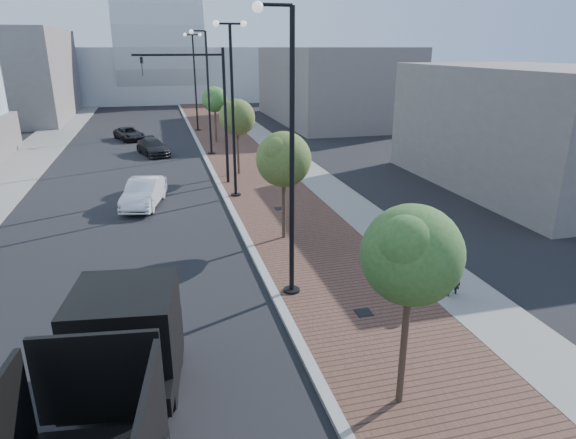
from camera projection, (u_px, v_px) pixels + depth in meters
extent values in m
cube|color=#4C2D23|center=(236.00, 140.00, 45.06)|extent=(7.00, 140.00, 0.12)
cube|color=slate|center=(265.00, 138.00, 45.71)|extent=(2.40, 140.00, 0.13)
cube|color=gray|center=(197.00, 141.00, 44.22)|extent=(0.30, 140.00, 0.14)
cube|color=slate|center=(39.00, 149.00, 41.09)|extent=(4.00, 140.00, 0.12)
cube|color=black|center=(127.00, 337.00, 11.63)|extent=(2.61, 2.69, 2.40)
cube|color=black|center=(140.00, 332.00, 13.29)|extent=(2.26, 0.75, 1.20)
cube|color=black|center=(117.00, 401.00, 10.42)|extent=(2.39, 1.04, 0.46)
cube|color=black|center=(99.00, 378.00, 9.10)|extent=(2.30, 0.42, 1.85)
cylinder|color=black|center=(83.00, 395.00, 11.30)|extent=(0.41, 1.04, 1.02)
cylinder|color=silver|center=(83.00, 395.00, 11.30)|extent=(0.38, 0.59, 0.55)
cylinder|color=black|center=(170.00, 388.00, 11.53)|extent=(0.41, 1.04, 1.02)
cylinder|color=silver|center=(170.00, 388.00, 11.53)|extent=(0.38, 0.59, 0.55)
cylinder|color=black|center=(100.00, 354.00, 12.80)|extent=(0.41, 1.04, 1.02)
cylinder|color=silver|center=(100.00, 354.00, 12.80)|extent=(0.38, 0.59, 0.55)
cylinder|color=black|center=(176.00, 349.00, 13.03)|extent=(0.41, 1.04, 1.02)
cylinder|color=silver|center=(176.00, 349.00, 13.03)|extent=(0.38, 0.59, 0.55)
imported|color=silver|center=(144.00, 193.00, 26.19)|extent=(2.49, 4.64, 1.45)
imported|color=black|center=(129.00, 134.00, 45.10)|extent=(3.17, 4.45, 1.13)
imported|color=black|center=(153.00, 147.00, 38.79)|extent=(2.93, 4.56, 1.23)
imported|color=black|center=(453.00, 271.00, 16.40)|extent=(0.84, 0.68, 1.99)
cylinder|color=black|center=(292.00, 291.00, 16.95)|extent=(0.56, 0.56, 0.20)
cylinder|color=black|center=(292.00, 162.00, 15.47)|extent=(0.16, 0.16, 9.00)
cylinder|color=black|center=(275.00, 5.00, 13.87)|extent=(1.00, 0.10, 0.10)
sphere|color=silver|center=(258.00, 7.00, 13.77)|extent=(0.32, 0.32, 0.32)
cylinder|color=black|center=(236.00, 196.00, 27.91)|extent=(0.56, 0.56, 0.20)
cylinder|color=black|center=(233.00, 114.00, 26.43)|extent=(0.16, 0.16, 9.00)
cylinder|color=black|center=(230.00, 24.00, 24.95)|extent=(1.40, 0.10, 0.10)
sphere|color=silver|center=(216.00, 23.00, 24.78)|extent=(0.32, 0.32, 0.32)
sphere|color=silver|center=(243.00, 24.00, 25.12)|extent=(0.32, 0.32, 0.32)
cylinder|color=black|center=(212.00, 154.00, 38.87)|extent=(0.56, 0.56, 0.20)
cylinder|color=black|center=(209.00, 95.00, 37.39)|extent=(0.16, 0.16, 9.00)
cylinder|color=black|center=(198.00, 31.00, 35.79)|extent=(1.00, 0.10, 0.10)
sphere|color=silver|center=(191.00, 32.00, 35.69)|extent=(0.32, 0.32, 0.32)
cylinder|color=black|center=(198.00, 130.00, 49.83)|extent=(0.56, 0.56, 0.20)
cylinder|color=black|center=(195.00, 84.00, 48.34)|extent=(0.16, 0.16, 9.00)
cylinder|color=black|center=(192.00, 35.00, 46.87)|extent=(1.40, 0.10, 0.10)
sphere|color=silver|center=(185.00, 35.00, 46.70)|extent=(0.32, 0.32, 0.32)
sphere|color=silver|center=(200.00, 35.00, 47.04)|extent=(0.32, 0.32, 0.32)
cylinder|color=black|center=(226.00, 119.00, 29.37)|extent=(0.18, 0.18, 8.00)
cylinder|color=black|center=(178.00, 55.00, 27.58)|extent=(5.00, 0.12, 0.12)
imported|color=black|center=(142.00, 66.00, 27.30)|extent=(0.16, 0.20, 1.00)
cylinder|color=#382619|center=(404.00, 339.00, 11.16)|extent=(0.16, 0.16, 3.59)
sphere|color=#2D571E|center=(412.00, 255.00, 10.48)|extent=(2.19, 2.19, 2.19)
sphere|color=#2D571E|center=(421.00, 259.00, 10.94)|extent=(1.53, 1.53, 1.53)
sphere|color=#2D571E|center=(407.00, 246.00, 10.02)|extent=(1.31, 1.31, 1.31)
cylinder|color=#382619|center=(284.00, 203.00, 21.24)|extent=(0.16, 0.16, 3.35)
sphere|color=#43591E|center=(284.00, 159.00, 20.61)|extent=(2.32, 2.32, 2.32)
sphere|color=#43591E|center=(291.00, 163.00, 21.06)|extent=(1.62, 1.62, 1.62)
sphere|color=#43591E|center=(278.00, 153.00, 20.16)|extent=(1.39, 1.39, 1.39)
cylinder|color=#382619|center=(238.00, 149.00, 32.17)|extent=(0.16, 0.16, 3.53)
sphere|color=#44561D|center=(237.00, 117.00, 31.51)|extent=(2.30, 2.30, 2.30)
sphere|color=#44561D|center=(243.00, 120.00, 31.96)|extent=(1.61, 1.61, 1.61)
sphere|color=#44561D|center=(233.00, 112.00, 31.04)|extent=(1.38, 1.38, 1.38)
cylinder|color=#382619|center=(216.00, 123.00, 43.13)|extent=(0.16, 0.16, 3.54)
sphere|color=#306623|center=(214.00, 99.00, 42.47)|extent=(2.16, 2.16, 2.16)
sphere|color=#306623|center=(219.00, 102.00, 42.92)|extent=(1.51, 1.51, 1.51)
sphere|color=#306623|center=(211.00, 95.00, 42.00)|extent=(1.30, 1.30, 1.30)
cube|color=#ACB3B6|center=(160.00, 72.00, 83.54)|extent=(50.00, 28.00, 8.00)
cube|color=slate|center=(0.00, 75.00, 56.05)|extent=(14.00, 20.00, 10.00)
cube|color=#69615E|center=(331.00, 85.00, 55.91)|extent=(12.00, 22.00, 8.00)
cube|color=#605956|center=(533.00, 128.00, 29.16)|extent=(10.00, 16.00, 7.00)
cube|color=black|center=(364.00, 312.00, 15.55)|extent=(0.50, 0.50, 0.02)
cube|color=black|center=(280.00, 208.00, 25.59)|extent=(0.50, 0.50, 0.02)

